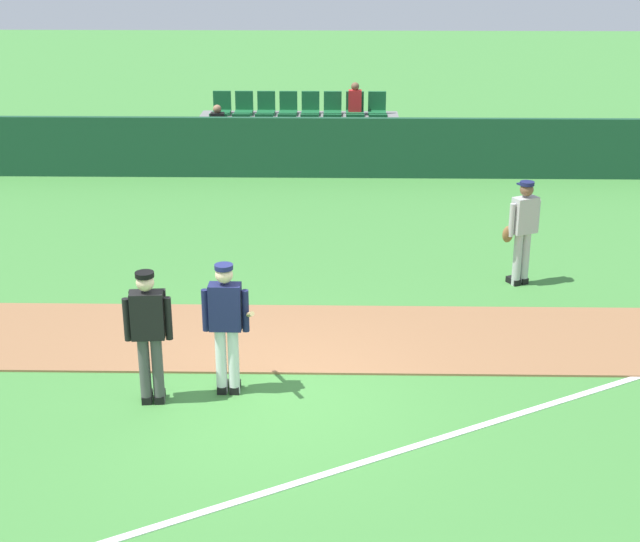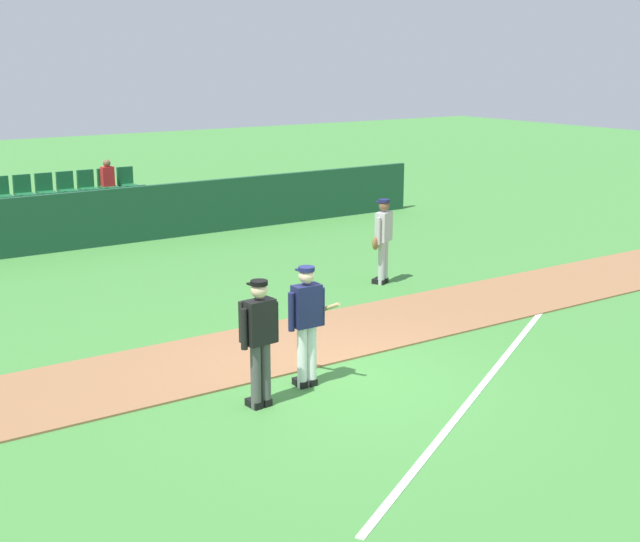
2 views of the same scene
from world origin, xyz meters
TOP-DOWN VIEW (x-y plane):
  - ground_plane at (0.00, 0.00)m, footprint 80.00×80.00m
  - infield_dirt_path at (0.00, 1.80)m, footprint 28.00×2.31m
  - foul_line_chalk at (3.00, -0.50)m, footprint 10.43×6.11m
  - dugout_fence at (0.00, 10.70)m, footprint 20.00×0.16m
  - stadium_bleachers at (-0.00, 12.16)m, footprint 5.00×2.10m
  - batter_navy_jersey at (-0.41, 0.13)m, footprint 0.69×0.78m
  - umpire_home_plate at (-1.34, -0.14)m, footprint 0.59×0.33m
  - runner_grey_jersey at (3.98, 3.99)m, footprint 0.65×0.42m

SIDE VIEW (x-z plane):
  - ground_plane at x=0.00m, z-range 0.00..0.00m
  - foul_line_chalk at x=3.00m, z-range 0.00..0.01m
  - infield_dirt_path at x=0.00m, z-range 0.00..0.03m
  - stadium_bleachers at x=0.00m, z-range -0.46..1.44m
  - dugout_fence at x=0.00m, z-range 0.00..1.40m
  - runner_grey_jersey at x=3.98m, z-range 0.08..1.84m
  - batter_navy_jersey at x=-0.41m, z-range 0.09..1.85m
  - umpire_home_plate at x=-1.34m, z-range 0.12..1.88m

